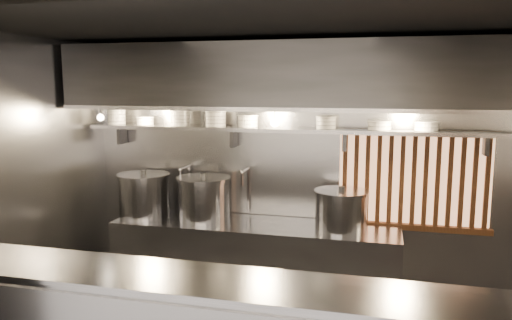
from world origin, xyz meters
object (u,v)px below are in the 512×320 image
at_px(pendant_bulb, 275,123).
at_px(stock_pot_mid, 144,194).
at_px(stock_pot_left, 203,198).
at_px(stock_pot_right, 341,210).
at_px(heat_lamp, 99,112).

relative_size(pendant_bulb, stock_pot_mid, 0.27).
bearing_deg(stock_pot_mid, stock_pot_left, 0.95).
distance_m(stock_pot_mid, stock_pot_right, 2.18).
bearing_deg(heat_lamp, pendant_bulb, 11.00).
bearing_deg(stock_pot_mid, stock_pot_right, -1.22).
xyz_separation_m(stock_pot_mid, stock_pot_right, (2.18, -0.05, -0.03)).
bearing_deg(heat_lamp, stock_pot_mid, 44.37).
bearing_deg(stock_pot_left, stock_pot_right, -2.23).
bearing_deg(stock_pot_mid, pendant_bulb, 1.30).
bearing_deg(heat_lamp, stock_pot_left, 17.83).
xyz_separation_m(heat_lamp, stock_pot_mid, (0.32, 0.32, -0.93)).
bearing_deg(stock_pot_left, stock_pot_mid, -179.05).
distance_m(pendant_bulb, stock_pot_mid, 1.69).
bearing_deg(stock_pot_right, pendant_bulb, 173.52).
bearing_deg(heat_lamp, stock_pot_right, 6.16).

